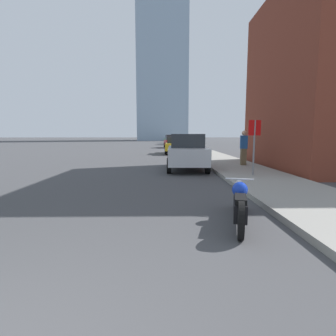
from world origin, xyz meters
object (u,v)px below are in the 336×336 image
object	(u,v)px
pedestrian	(244,147)
parked_car_green	(170,140)
parked_car_yellow	(176,145)
parked_car_silver	(187,152)
stop_sign	(254,138)
motorcycle	(240,203)
parked_car_black	(169,139)
parked_car_red	(172,141)

from	to	relation	value
pedestrian	parked_car_green	bearing A→B (deg)	95.33
parked_car_yellow	pedestrian	bearing A→B (deg)	-71.39
parked_car_silver	pedestrian	distance (m)	3.22
parked_car_yellow	stop_sign	world-z (taller)	stop_sign
parked_car_yellow	stop_sign	size ratio (longest dim) A/B	2.12
parked_car_green	stop_sign	bearing A→B (deg)	-91.69
pedestrian	parked_car_yellow	bearing A→B (deg)	106.09
motorcycle	pedestrian	distance (m)	9.27
parked_car_black	stop_sign	distance (m)	47.97
parked_car_yellow	parked_car_red	distance (m)	11.76
parked_car_yellow	parked_car_red	world-z (taller)	parked_car_red
stop_sign	pedestrian	world-z (taller)	stop_sign
motorcycle	parked_car_green	world-z (taller)	parked_car_green
parked_car_red	parked_car_black	size ratio (longest dim) A/B	0.98
motorcycle	parked_car_silver	world-z (taller)	parked_car_silver
parked_car_red	stop_sign	world-z (taller)	stop_sign
parked_car_black	parked_car_red	bearing A→B (deg)	-88.84
parked_car_red	parked_car_green	bearing A→B (deg)	85.85
parked_car_silver	parked_car_yellow	bearing A→B (deg)	91.91
parked_car_black	pedestrian	distance (m)	44.44
parked_car_red	pedestrian	size ratio (longest dim) A/B	2.35
parked_car_silver	parked_car_red	world-z (taller)	parked_car_silver
pedestrian	motorcycle	bearing A→B (deg)	-107.34
motorcycle	parked_car_black	world-z (taller)	parked_car_black
parked_car_black	parked_car_yellow	bearing A→B (deg)	-88.62
parked_car_red	stop_sign	distance (m)	26.34
motorcycle	parked_car_silver	size ratio (longest dim) A/B	0.56
parked_car_green	parked_car_black	world-z (taller)	parked_car_black
stop_sign	parked_car_yellow	bearing A→B (deg)	99.61
parked_car_silver	pedestrian	xyz separation A→B (m)	(3.11, 0.79, 0.20)
parked_car_black	parked_car_silver	bearing A→B (deg)	-88.53
parked_car_red	parked_car_yellow	bearing A→B (deg)	-94.04
parked_car_yellow	stop_sign	distance (m)	14.68
parked_car_red	parked_car_black	world-z (taller)	parked_car_black
parked_car_silver	parked_car_black	world-z (taller)	parked_car_black
parked_car_yellow	parked_car_red	xyz separation A→B (m)	(-0.03, 11.76, 0.07)
parked_car_yellow	pedestrian	size ratio (longest dim) A/B	2.52
parked_car_green	parked_car_black	size ratio (longest dim) A/B	0.92
parked_car_red	motorcycle	bearing A→B (deg)	-93.44
motorcycle	parked_car_red	bearing A→B (deg)	105.56
parked_car_yellow	parked_car_red	size ratio (longest dim) A/B	1.07
motorcycle	pedestrian	world-z (taller)	pedestrian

